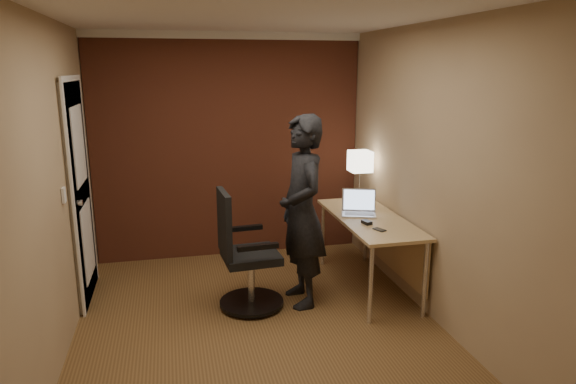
# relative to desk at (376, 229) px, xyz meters

# --- Properties ---
(room) EXTENTS (4.00, 4.00, 4.00)m
(room) POSITION_rel_desk_xyz_m (-1.53, 0.87, 0.77)
(room) COLOR brown
(room) RESTS_ON ground
(desk) EXTENTS (0.60, 1.50, 0.73)m
(desk) POSITION_rel_desk_xyz_m (0.00, 0.00, 0.00)
(desk) COLOR tan
(desk) RESTS_ON ground
(desk_lamp) EXTENTS (0.22, 0.22, 0.54)m
(desk_lamp) POSITION_rel_desk_xyz_m (0.06, 0.64, 0.55)
(desk_lamp) COLOR silver
(desk_lamp) RESTS_ON desk
(laptop) EXTENTS (0.40, 0.35, 0.23)m
(laptop) POSITION_rel_desk_xyz_m (-0.13, 0.14, 0.19)
(laptop) COLOR silver
(laptop) RESTS_ON desk
(mouse) EXTENTS (0.08, 0.11, 0.03)m
(mouse) POSITION_rel_desk_xyz_m (-0.18, -0.21, 0.14)
(mouse) COLOR black
(mouse) RESTS_ON desk
(phone) EXTENTS (0.10, 0.13, 0.01)m
(phone) POSITION_rel_desk_xyz_m (-0.14, -0.41, 0.13)
(phone) COLOR black
(phone) RESTS_ON desk
(office_chair) EXTENTS (0.58, 0.62, 1.07)m
(office_chair) POSITION_rel_desk_xyz_m (-1.32, -0.15, -0.13)
(office_chair) COLOR black
(office_chair) RESTS_ON ground
(person) EXTENTS (0.46, 0.66, 1.74)m
(person) POSITION_rel_desk_xyz_m (-0.78, -0.15, 0.27)
(person) COLOR black
(person) RESTS_ON ground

